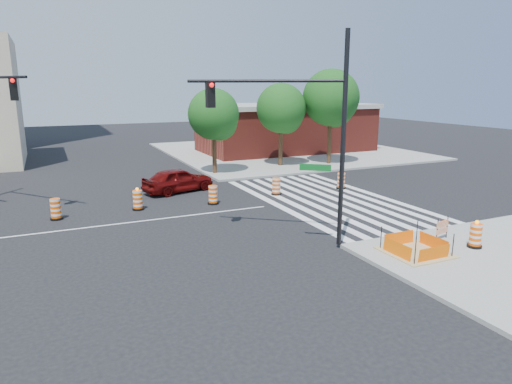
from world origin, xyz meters
The scene contains 18 objects.
ground centered at (0.00, 0.00, 0.00)m, with size 120.00×120.00×0.00m, color black.
sidewalk_ne centered at (18.00, 18.00, 0.07)m, with size 22.00×22.00×0.15m, color gray.
crosswalk_east centered at (10.95, 0.00, 0.01)m, with size 6.75×13.50×0.01m.
lane_centerline centered at (0.00, 0.00, 0.01)m, with size 14.00×0.12×0.01m, color silver.
excavation_pit centered at (9.00, -9.00, 0.22)m, with size 2.20×2.20×0.90m.
brick_storefront centered at (18.00, 18.00, 2.32)m, with size 16.50×8.50×4.60m.
red_coupe centered at (3.80, 5.34, 0.74)m, with size 1.75×4.34×1.48m, color #530807.
signal_pole_se centered at (5.59, -5.95, 4.99)m, with size 5.03×3.78×8.14m.
pit_drum centered at (11.55, -9.48, 0.60)m, with size 0.56×0.56×1.10m.
barricade centered at (11.12, -8.23, 0.67)m, with size 0.79×0.20×0.94m.
tree_north_c centered at (7.71, 9.62, 4.13)m, with size 3.63×3.62×6.15m.
tree_north_d centered at (13.56, 10.55, 4.38)m, with size 3.84×3.84×6.52m.
tree_north_e centered at (17.59, 9.77, 5.12)m, with size 4.49×4.49×7.63m.
median_drum_2 centered at (-3.11, 2.01, 0.48)m, with size 0.60×0.60×1.02m.
median_drum_3 centered at (0.79, 2.16, 0.49)m, with size 0.60×0.60×1.18m.
median_drum_4 centered at (4.73, 1.65, 0.48)m, with size 0.60×0.60×1.02m.
median_drum_5 centered at (8.85, 2.14, 0.48)m, with size 0.60×0.60×1.02m.
median_drum_6 centered at (13.27, 1.89, 0.48)m, with size 0.60×0.60×1.02m.
Camera 1 is at (-3.19, -21.18, 6.26)m, focal length 32.00 mm.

